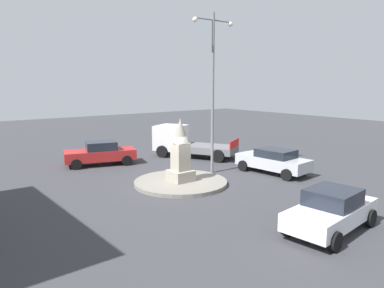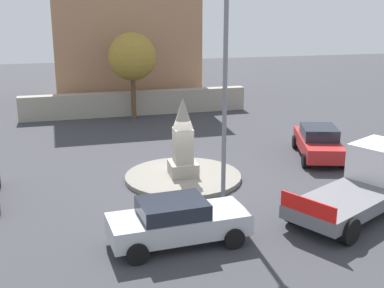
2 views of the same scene
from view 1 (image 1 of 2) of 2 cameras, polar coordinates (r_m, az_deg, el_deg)
name	(u,v)px [view 1 (image 1 of 2)]	position (r m, az deg, el deg)	size (l,w,h in m)	color
ground_plane	(181,184)	(18.68, -1.80, -6.36)	(80.00, 80.00, 0.00)	#38383D
traffic_island	(181,182)	(18.65, -1.80, -6.08)	(4.78, 4.78, 0.19)	gray
monument	(181,153)	(18.30, -1.83, -1.41)	(1.12, 1.12, 3.23)	#9E9687
streetlamp	(213,80)	(20.41, 3.31, 10.02)	(2.79, 0.28, 8.92)	slate
car_silver_passing	(273,160)	(21.23, 12.75, -2.55)	(2.23, 4.36, 1.43)	#B7BABF
car_red_waiting	(100,153)	(23.56, -14.29, -1.39)	(4.63, 2.81, 1.51)	#B22323
car_white_parked_right	(331,210)	(13.70, 21.17, -9.72)	(4.21, 2.26, 1.50)	silver
truck_white_far_side	(184,142)	(25.54, -1.21, 0.35)	(4.63, 6.00, 2.15)	silver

